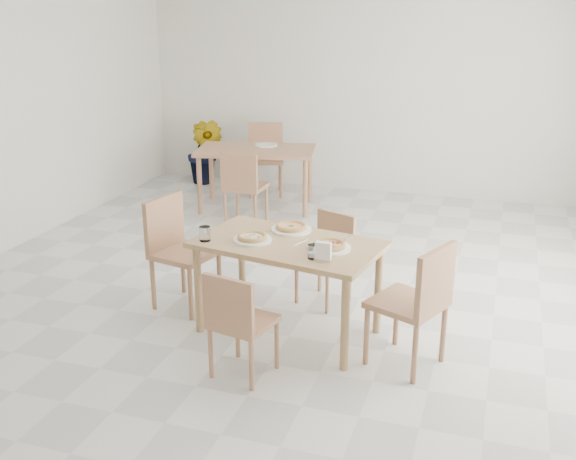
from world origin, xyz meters
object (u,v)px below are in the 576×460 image
(chair_west, at_px, (176,244))
(plate_empty, at_px, (266,145))
(plate_mushroom, at_px, (252,240))
(chair_back_n, at_px, (265,153))
(chair_north, at_px, (329,251))
(pizza_mushroom, at_px, (252,237))
(plate_margherita, at_px, (291,229))
(chair_east, at_px, (419,298))
(plate_pepperoni, at_px, (329,248))
(main_table, at_px, (288,253))
(chair_back_s, at_px, (243,183))
(napkin_holder, at_px, (323,252))
(pizza_margherita, at_px, (291,227))
(second_table, at_px, (256,156))
(pizza_pepperoni, at_px, (329,245))
(tumbler_a, at_px, (205,234))
(potted_plant, at_px, (205,151))
(chair_south, at_px, (237,318))
(tumbler_b, at_px, (313,252))

(chair_west, distance_m, plate_empty, 3.09)
(plate_mushroom, distance_m, chair_back_n, 4.04)
(chair_back_n, distance_m, plate_empty, 0.57)
(chair_north, distance_m, pizza_mushroom, 0.92)
(plate_margherita, distance_m, plate_mushroom, 0.38)
(chair_east, xyz_separation_m, plate_pepperoni, (-0.69, 0.18, 0.22))
(main_table, distance_m, chair_back_s, 2.69)
(chair_north, relative_size, napkin_holder, 5.67)
(plate_mushroom, distance_m, pizza_margherita, 0.38)
(napkin_holder, bearing_deg, pizza_margherita, 126.02)
(chair_north, relative_size, second_table, 0.49)
(pizza_mushroom, bearing_deg, main_table, 12.66)
(plate_pepperoni, relative_size, pizza_pepperoni, 1.07)
(pizza_mushroom, bearing_deg, chair_back_n, 108.60)
(chair_back_n, bearing_deg, pizza_margherita, -87.33)
(chair_north, height_order, pizza_margherita, pizza_margherita)
(pizza_pepperoni, bearing_deg, tumbler_a, -172.64)
(chair_north, distance_m, plate_pepperoni, 0.82)
(chair_north, bearing_deg, plate_pepperoni, -54.00)
(plate_empty, relative_size, potted_plant, 0.30)
(plate_mushroom, bearing_deg, chair_back_n, 108.60)
(chair_south, height_order, chair_back_n, chair_back_n)
(pizza_mushroom, xyz_separation_m, second_table, (-1.15, 3.12, -0.12))
(napkin_holder, xyz_separation_m, chair_back_n, (-1.90, 4.05, -0.28))
(plate_pepperoni, distance_m, plate_empty, 3.73)
(pizza_margherita, distance_m, chair_back_s, 2.44)
(pizza_mushroom, relative_size, potted_plant, 0.26)
(napkin_holder, relative_size, chair_back_n, 0.15)
(main_table, bearing_deg, chair_south, -88.44)
(tumbler_b, bearing_deg, chair_west, 160.09)
(chair_north, relative_size, plate_mushroom, 2.63)
(plate_mushroom, bearing_deg, tumbler_a, -162.37)
(pizza_margherita, bearing_deg, chair_south, -93.00)
(chair_east, xyz_separation_m, plate_empty, (-2.38, 3.51, 0.22))
(main_table, bearing_deg, tumbler_a, -154.51)
(chair_east, height_order, second_table, chair_east)
(plate_margherita, relative_size, pizza_margherita, 1.24)
(chair_north, distance_m, tumbler_b, 1.03)
(chair_west, xyz_separation_m, potted_plant, (-1.47, 3.74, -0.08))
(chair_back_s, bearing_deg, plate_mushroom, 113.31)
(chair_back_s, height_order, potted_plant, potted_plant)
(plate_pepperoni, bearing_deg, second_table, 119.36)
(tumbler_b, distance_m, potted_plant, 5.07)
(main_table, distance_m, pizza_pepperoni, 0.36)
(tumbler_b, distance_m, chair_back_s, 3.07)
(chair_east, bearing_deg, chair_back_s, -115.04)
(plate_pepperoni, bearing_deg, pizza_margherita, 141.52)
(chair_south, bearing_deg, plate_mushroom, -66.10)
(tumbler_a, height_order, potted_plant, potted_plant)
(napkin_holder, bearing_deg, chair_north, 101.22)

